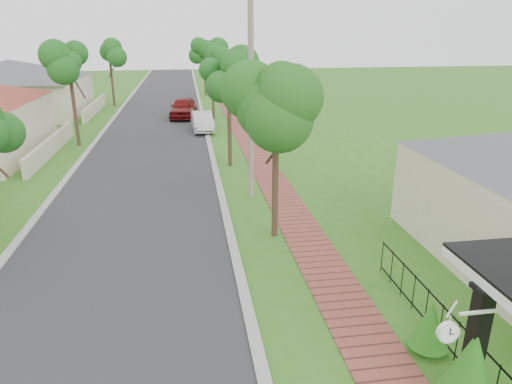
{
  "coord_description": "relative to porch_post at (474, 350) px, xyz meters",
  "views": [
    {
      "loc": [
        -0.66,
        -7.49,
        6.89
      ],
      "look_at": [
        1.61,
        7.47,
        1.5
      ],
      "focal_mm": 32.0,
      "sensor_mm": 36.0,
      "label": 1
    }
  ],
  "objects": [
    {
      "name": "road",
      "position": [
        -7.55,
        21.0,
        -1.12
      ],
      "size": [
        7.0,
        120.0,
        0.02
      ],
      "primitive_type": "cube",
      "color": "#28282B",
      "rests_on": "ground"
    },
    {
      "name": "kerb_left",
      "position": [
        -11.2,
        21.0,
        -1.12
      ],
      "size": [
        0.3,
        120.0,
        0.1
      ],
      "primitive_type": "cube",
      "color": "#9E9E99",
      "rests_on": "ground"
    },
    {
      "name": "utility_pole",
      "position": [
        -2.6,
        12.13,
        3.43
      ],
      "size": [
        1.2,
        0.24,
        8.98
      ],
      "color": "gray",
      "rests_on": "ground"
    },
    {
      "name": "street_trees",
      "position": [
        -7.42,
        27.84,
        3.42
      ],
      "size": [
        10.7,
        37.65,
        5.89
      ],
      "color": "#382619",
      "rests_on": "ground"
    },
    {
      "name": "kerb_right",
      "position": [
        -3.9,
        21.0,
        -1.12
      ],
      "size": [
        0.3,
        120.0,
        0.1
      ],
      "primitive_type": "cube",
      "color": "#9E9E99",
      "rests_on": "ground"
    },
    {
      "name": "sidewalk",
      "position": [
        -1.3,
        21.0,
        -1.12
      ],
      "size": [
        1.5,
        120.0,
        0.03
      ],
      "primitive_type": "cube",
      "color": "brown",
      "rests_on": "ground"
    },
    {
      "name": "parked_car_white",
      "position": [
        -4.15,
        26.23,
        -0.46
      ],
      "size": [
        1.6,
        4.1,
        1.33
      ],
      "primitive_type": "imported",
      "rotation": [
        0.0,
        0.0,
        0.05
      ],
      "color": "silver",
      "rests_on": "ground"
    },
    {
      "name": "near_tree",
      "position": [
        -2.35,
        8.0,
        3.41
      ],
      "size": [
        2.22,
        2.22,
        5.69
      ],
      "color": "#382619",
      "rests_on": "ground"
    },
    {
      "name": "porch_post",
      "position": [
        0.0,
        0.0,
        0.0
      ],
      "size": [
        0.48,
        0.48,
        2.52
      ],
      "color": "black",
      "rests_on": "ground"
    },
    {
      "name": "picket_fence",
      "position": [
        0.35,
        1.0,
        -0.59
      ],
      "size": [
        0.03,
        8.02,
        1.0
      ],
      "color": "black",
      "rests_on": "ground"
    },
    {
      "name": "far_house_grey",
      "position": [
        -19.52,
        35.0,
        1.22
      ],
      "size": [
        15.56,
        15.56,
        4.6
      ],
      "color": "beige",
      "rests_on": "ground"
    },
    {
      "name": "parked_car_red",
      "position": [
        -5.48,
        31.8,
        -0.3
      ],
      "size": [
        2.5,
        5.02,
        1.64
      ],
      "primitive_type": "imported",
      "rotation": [
        0.0,
        0.0,
        -0.12
      ],
      "color": "#5F0E0E",
      "rests_on": "ground"
    },
    {
      "name": "station_clock",
      "position": [
        -0.86,
        -0.4,
        0.83
      ],
      "size": [
        1.06,
        0.13,
        0.58
      ],
      "color": "white",
      "rests_on": "ground"
    }
  ]
}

